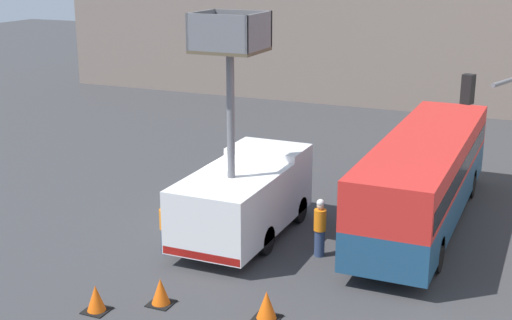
{
  "coord_description": "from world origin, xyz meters",
  "views": [
    {
      "loc": [
        9.9,
        -20.65,
        9.02
      ],
      "look_at": [
        0.8,
        0.11,
        2.4
      ],
      "focal_mm": 50.0,
      "sensor_mm": 36.0,
      "label": 1
    }
  ],
  "objects_px": {
    "traffic_cone_near_truck": "(161,292)",
    "traffic_cone_far_side": "(96,299)",
    "road_worker_near_truck": "(166,227)",
    "road_worker_directing": "(320,228)",
    "city_bus": "(425,173)",
    "traffic_cone_mid_road": "(267,306)",
    "utility_truck": "(244,192)"
  },
  "relations": [
    {
      "from": "traffic_cone_near_truck",
      "to": "traffic_cone_far_side",
      "type": "height_order",
      "value": "traffic_cone_near_truck"
    },
    {
      "from": "road_worker_near_truck",
      "to": "traffic_cone_near_truck",
      "type": "distance_m",
      "value": 3.43
    },
    {
      "from": "road_worker_near_truck",
      "to": "traffic_cone_far_side",
      "type": "bearing_deg",
      "value": 160.34
    },
    {
      "from": "road_worker_near_truck",
      "to": "road_worker_directing",
      "type": "height_order",
      "value": "road_worker_directing"
    },
    {
      "from": "traffic_cone_far_side",
      "to": "traffic_cone_near_truck",
      "type": "bearing_deg",
      "value": 37.04
    },
    {
      "from": "traffic_cone_near_truck",
      "to": "city_bus",
      "type": "bearing_deg",
      "value": 58.84
    },
    {
      "from": "road_worker_near_truck",
      "to": "traffic_cone_near_truck",
      "type": "relative_size",
      "value": 2.38
    },
    {
      "from": "traffic_cone_near_truck",
      "to": "traffic_cone_mid_road",
      "type": "height_order",
      "value": "traffic_cone_mid_road"
    },
    {
      "from": "city_bus",
      "to": "road_worker_directing",
      "type": "relative_size",
      "value": 6.32
    },
    {
      "from": "city_bus",
      "to": "traffic_cone_far_side",
      "type": "bearing_deg",
      "value": 137.89
    },
    {
      "from": "utility_truck",
      "to": "city_bus",
      "type": "distance_m",
      "value": 6.21
    },
    {
      "from": "road_worker_directing",
      "to": "city_bus",
      "type": "bearing_deg",
      "value": -51.57
    },
    {
      "from": "city_bus",
      "to": "road_worker_near_truck",
      "type": "xyz_separation_m",
      "value": [
        -6.81,
        -5.65,
        -0.98
      ]
    },
    {
      "from": "utility_truck",
      "to": "traffic_cone_near_truck",
      "type": "height_order",
      "value": "utility_truck"
    },
    {
      "from": "city_bus",
      "to": "traffic_cone_mid_road",
      "type": "bearing_deg",
      "value": 156.35
    },
    {
      "from": "road_worker_near_truck",
      "to": "traffic_cone_far_side",
      "type": "relative_size",
      "value": 2.42
    },
    {
      "from": "traffic_cone_near_truck",
      "to": "traffic_cone_mid_road",
      "type": "distance_m",
      "value": 2.92
    },
    {
      "from": "utility_truck",
      "to": "road_worker_directing",
      "type": "bearing_deg",
      "value": -8.73
    },
    {
      "from": "traffic_cone_near_truck",
      "to": "traffic_cone_mid_road",
      "type": "bearing_deg",
      "value": 7.64
    },
    {
      "from": "utility_truck",
      "to": "traffic_cone_far_side",
      "type": "bearing_deg",
      "value": -103.36
    },
    {
      "from": "traffic_cone_near_truck",
      "to": "utility_truck",
      "type": "bearing_deg",
      "value": 88.74
    },
    {
      "from": "city_bus",
      "to": "traffic_cone_mid_road",
      "type": "xyz_separation_m",
      "value": [
        -2.33,
        -8.25,
        -1.49
      ]
    },
    {
      "from": "traffic_cone_mid_road",
      "to": "traffic_cone_far_side",
      "type": "bearing_deg",
      "value": -161.7
    },
    {
      "from": "road_worker_near_truck",
      "to": "traffic_cone_near_truck",
      "type": "xyz_separation_m",
      "value": [
        1.59,
        -2.99,
        -0.53
      ]
    },
    {
      "from": "traffic_cone_far_side",
      "to": "traffic_cone_mid_road",
      "type": "bearing_deg",
      "value": 18.3
    },
    {
      "from": "utility_truck",
      "to": "road_worker_near_truck",
      "type": "distance_m",
      "value": 2.81
    },
    {
      "from": "utility_truck",
      "to": "traffic_cone_far_side",
      "type": "distance_m",
      "value": 6.41
    },
    {
      "from": "traffic_cone_mid_road",
      "to": "city_bus",
      "type": "bearing_deg",
      "value": 74.23
    },
    {
      "from": "traffic_cone_near_truck",
      "to": "traffic_cone_far_side",
      "type": "distance_m",
      "value": 1.68
    },
    {
      "from": "city_bus",
      "to": "traffic_cone_far_side",
      "type": "relative_size",
      "value": 16.01
    },
    {
      "from": "utility_truck",
      "to": "road_worker_directing",
      "type": "relative_size",
      "value": 3.98
    },
    {
      "from": "utility_truck",
      "to": "traffic_cone_far_side",
      "type": "xyz_separation_m",
      "value": [
        -1.45,
        -6.13,
        -1.22
      ]
    }
  ]
}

